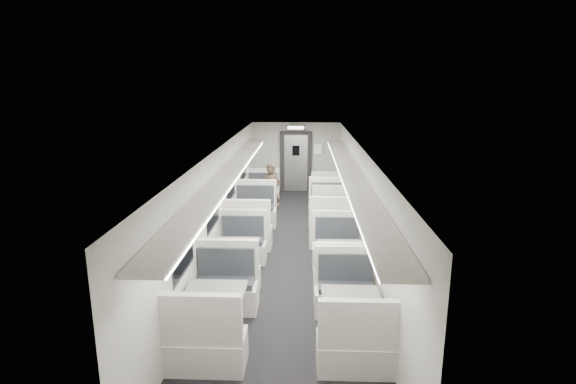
# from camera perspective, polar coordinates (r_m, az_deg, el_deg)

# --- Properties ---
(room) EXTENTS (3.24, 12.24, 2.64)m
(room) POSITION_cam_1_polar(r_m,az_deg,el_deg) (9.76, 0.29, -1.29)
(room) COLOR black
(room) RESTS_ON ground
(booth_left_a) EXTENTS (1.01, 2.04, 1.09)m
(booth_left_a) POSITION_cam_1_polar(r_m,az_deg,el_deg) (13.38, -3.51, -0.84)
(booth_left_a) COLOR white
(booth_left_a) RESTS_ON room
(booth_left_b) EXTENTS (1.11, 2.26, 1.21)m
(booth_left_b) POSITION_cam_1_polar(r_m,az_deg,el_deg) (11.19, -4.65, -3.60)
(booth_left_b) COLOR white
(booth_left_b) RESTS_ON room
(booth_left_c) EXTENTS (1.01, 2.04, 1.09)m
(booth_left_c) POSITION_cam_1_polar(r_m,az_deg,el_deg) (8.99, -6.42, -8.34)
(booth_left_c) COLOR white
(booth_left_c) RESTS_ON room
(booth_left_d) EXTENTS (1.07, 2.18, 1.16)m
(booth_left_d) POSITION_cam_1_polar(r_m,az_deg,el_deg) (7.08, -9.05, -14.66)
(booth_left_d) COLOR white
(booth_left_d) RESTS_ON room
(booth_right_a) EXTENTS (0.97, 1.96, 1.05)m
(booth_right_a) POSITION_cam_1_polar(r_m,az_deg,el_deg) (13.11, 5.12, -1.23)
(booth_right_a) COLOR white
(booth_right_a) RESTS_ON room
(booth_right_b) EXTENTS (1.14, 2.32, 1.24)m
(booth_right_b) POSITION_cam_1_polar(r_m,az_deg,el_deg) (11.36, 5.58, -3.30)
(booth_right_b) COLOR white
(booth_right_b) RESTS_ON room
(booth_right_c) EXTENTS (1.03, 2.09, 1.12)m
(booth_right_c) POSITION_cam_1_polar(r_m,az_deg,el_deg) (8.80, 6.59, -8.80)
(booth_right_c) COLOR white
(booth_right_c) RESTS_ON room
(booth_right_d) EXTENTS (1.02, 2.07, 1.10)m
(booth_right_d) POSITION_cam_1_polar(r_m,az_deg,el_deg) (6.99, 7.86, -15.21)
(booth_right_d) COLOR white
(booth_right_d) RESTS_ON room
(passenger) EXTENTS (0.66, 0.53, 1.57)m
(passenger) POSITION_cam_1_polar(r_m,az_deg,el_deg) (12.48, -2.18, 0.10)
(passenger) COLOR black
(passenger) RESTS_ON room
(window_a) EXTENTS (0.02, 1.18, 0.84)m
(window_a) POSITION_cam_1_polar(r_m,az_deg,el_deg) (13.16, -5.72, 3.27)
(window_a) COLOR black
(window_a) RESTS_ON room
(window_b) EXTENTS (0.02, 1.18, 0.84)m
(window_b) POSITION_cam_1_polar(r_m,az_deg,el_deg) (11.03, -7.26, 1.17)
(window_b) COLOR black
(window_b) RESTS_ON room
(window_c) EXTENTS (0.02, 1.18, 0.84)m
(window_c) POSITION_cam_1_polar(r_m,az_deg,el_deg) (8.93, -9.52, -1.92)
(window_c) COLOR black
(window_c) RESTS_ON room
(window_d) EXTENTS (0.02, 1.18, 0.84)m
(window_d) POSITION_cam_1_polar(r_m,az_deg,el_deg) (6.90, -13.16, -6.87)
(window_d) COLOR black
(window_d) RESTS_ON room
(luggage_rack_left) EXTENTS (0.46, 10.40, 0.09)m
(luggage_rack_left) POSITION_cam_1_polar(r_m,az_deg,el_deg) (9.43, -7.36, 2.52)
(luggage_rack_left) COLOR white
(luggage_rack_left) RESTS_ON room
(luggage_rack_right) EXTENTS (0.46, 10.40, 0.09)m
(luggage_rack_right) POSITION_cam_1_polar(r_m,az_deg,el_deg) (9.34, 7.89, 2.41)
(luggage_rack_right) COLOR white
(luggage_rack_right) RESTS_ON room
(vestibule_door) EXTENTS (1.10, 0.13, 2.10)m
(vestibule_door) POSITION_cam_1_polar(r_m,az_deg,el_deg) (15.59, 1.01, 3.83)
(vestibule_door) COLOR black
(vestibule_door) RESTS_ON room
(exit_sign) EXTENTS (0.62, 0.12, 0.16)m
(exit_sign) POSITION_cam_1_polar(r_m,az_deg,el_deg) (14.93, 0.99, 8.19)
(exit_sign) COLOR black
(exit_sign) RESTS_ON room
(wall_notice) EXTENTS (0.32, 0.02, 0.40)m
(wall_notice) POSITION_cam_1_polar(r_m,az_deg,el_deg) (15.51, 3.80, 5.47)
(wall_notice) COLOR white
(wall_notice) RESTS_ON room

